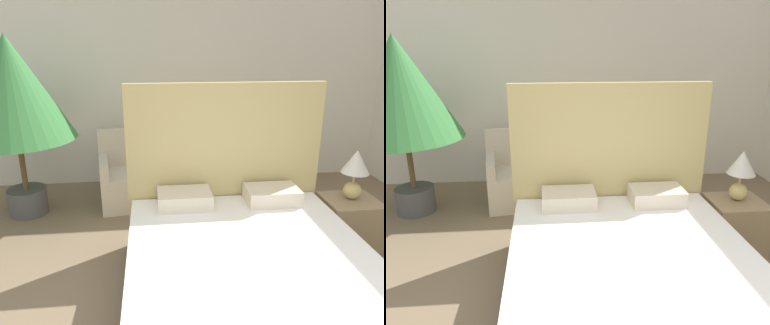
# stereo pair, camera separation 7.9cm
# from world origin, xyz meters

# --- Properties ---
(wall_back) EXTENTS (10.00, 0.06, 2.90)m
(wall_back) POSITION_xyz_m (0.00, 3.88, 1.45)
(wall_back) COLOR silver
(wall_back) RESTS_ON ground_plane
(bed) EXTENTS (1.81, 1.99, 1.56)m
(bed) POSITION_xyz_m (0.14, 1.17, 0.31)
(bed) COLOR #4C4238
(bed) RESTS_ON ground_plane
(armchair_near_window_left) EXTENTS (0.74, 0.75, 0.87)m
(armchair_near_window_left) POSITION_xyz_m (-0.82, 3.09, 0.27)
(armchair_near_window_left) COLOR beige
(armchair_near_window_left) RESTS_ON ground_plane
(armchair_near_window_right) EXTENTS (0.69, 0.70, 0.87)m
(armchair_near_window_right) POSITION_xyz_m (0.12, 3.09, 0.27)
(armchair_near_window_right) COLOR beige
(armchair_near_window_right) RESTS_ON ground_plane
(potted_palm) EXTENTS (1.25, 1.25, 1.98)m
(potted_palm) POSITION_xyz_m (-1.97, 2.93, 1.39)
(potted_palm) COLOR #4C4C4C
(potted_palm) RESTS_ON ground_plane
(nightstand) EXTENTS (0.49, 0.45, 0.50)m
(nightstand) POSITION_xyz_m (1.31, 1.81, 0.25)
(nightstand) COLOR #937A56
(nightstand) RESTS_ON ground_plane
(table_lamp) EXTENTS (0.25, 0.25, 0.47)m
(table_lamp) POSITION_xyz_m (1.32, 1.84, 0.80)
(table_lamp) COLOR tan
(table_lamp) RESTS_ON nightstand
(side_table) EXTENTS (0.34, 0.34, 0.41)m
(side_table) POSITION_xyz_m (-0.35, 3.12, 0.21)
(side_table) COLOR gold
(side_table) RESTS_ON ground_plane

